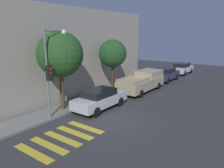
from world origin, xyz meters
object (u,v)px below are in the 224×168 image
object	(u,v)px
traffic_light_pole	(52,63)
tree_midblock	(113,54)
tree_near_corner	(60,55)
sedan_middle	(166,74)
pickup_truck	(143,81)
sedan_far_end	(182,68)
sedan_near_corner	(100,99)

from	to	relation	value
traffic_light_pole	tree_midblock	world-z (taller)	traffic_light_pole
tree_midblock	traffic_light_pole	bearing A→B (deg)	-174.76
traffic_light_pole	tree_near_corner	distance (m)	1.47
sedan_middle	tree_midblock	world-z (taller)	tree_midblock
traffic_light_pole	pickup_truck	bearing A→B (deg)	-7.64
pickup_truck	tree_near_corner	xyz separation A→B (m)	(-8.22, 1.94, 3.05)
traffic_light_pole	sedan_middle	xyz separation A→B (m)	(15.02, -1.27, -2.79)
sedan_middle	tree_near_corner	bearing A→B (deg)	171.99
traffic_light_pole	sedan_far_end	size ratio (longest dim) A/B	1.30
pickup_truck	sedan_middle	distance (m)	5.54
sedan_near_corner	pickup_truck	bearing A→B (deg)	0.00
pickup_truck	sedan_middle	bearing A→B (deg)	-0.00
sedan_far_end	tree_near_corner	xyz separation A→B (m)	(-19.28, 1.94, 3.20)
tree_near_corner	tree_midblock	xyz separation A→B (m)	(6.02, 0.00, -0.38)
sedan_middle	tree_near_corner	size ratio (longest dim) A/B	0.78
traffic_light_pole	tree_midblock	distance (m)	7.30
tree_near_corner	sedan_far_end	bearing A→B (deg)	-5.74
traffic_light_pole	sedan_near_corner	xyz separation A→B (m)	(3.08, -1.27, -2.80)
traffic_light_pole	tree_near_corner	xyz separation A→B (m)	(1.26, 0.67, 0.39)
sedan_middle	traffic_light_pole	bearing A→B (deg)	175.16
traffic_light_pole	sedan_middle	world-z (taller)	traffic_light_pole
pickup_truck	traffic_light_pole	bearing A→B (deg)	172.36
sedan_middle	tree_near_corner	distance (m)	14.25
pickup_truck	sedan_far_end	xyz separation A→B (m)	(11.06, -0.00, -0.14)
sedan_middle	tree_midblock	xyz separation A→B (m)	(-7.74, 1.94, 2.80)
sedan_near_corner	sedan_far_end	size ratio (longest dim) A/B	1.03
traffic_light_pole	tree_midblock	bearing A→B (deg)	5.24
sedan_near_corner	sedan_middle	world-z (taller)	sedan_middle
sedan_far_end	tree_midblock	world-z (taller)	tree_midblock
sedan_far_end	tree_midblock	distance (m)	13.70
sedan_near_corner	sedan_middle	xyz separation A→B (m)	(11.94, 0.00, 0.02)
sedan_middle	sedan_far_end	world-z (taller)	sedan_middle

